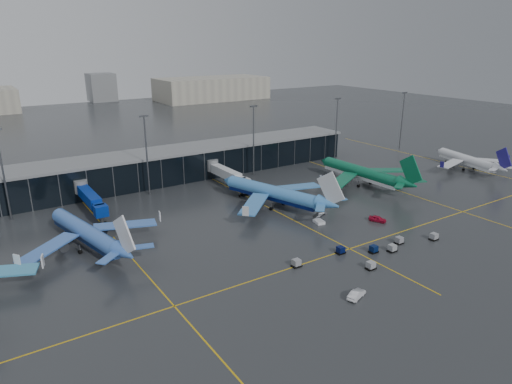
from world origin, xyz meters
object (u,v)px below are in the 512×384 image
airliner_aer_lingus (361,165)px  airliner_ba (467,154)px  service_van_white (356,294)px  service_van_red (378,219)px  baggage_carts (374,250)px  airliner_klm_near (272,184)px  mobile_airstair (319,220)px  airliner_arkefly (85,223)px

airliner_aer_lingus → airliner_ba: bearing=-11.1°
service_van_white → service_van_red: bearing=-71.4°
airliner_aer_lingus → baggage_carts: size_ratio=1.11×
airliner_klm_near → baggage_carts: 39.77m
baggage_carts → service_van_red: 20.48m
mobile_airstair → airliner_aer_lingus: bearing=40.5°
airliner_aer_lingus → airliner_klm_near: bearing=180.0°
airliner_arkefly → service_van_white: 64.06m
airliner_ba → mobile_airstair: airliner_ba is taller
baggage_carts → service_van_white: baggage_carts is taller
airliner_aer_lingus → airliner_ba: airliner_aer_lingus is taller
airliner_klm_near → service_van_white: bearing=-124.4°
airliner_ba → service_van_white: (-102.69, -43.89, -4.90)m
service_van_red → baggage_carts: bearing=-163.7°
airliner_arkefly → airliner_aer_lingus: (91.47, 0.34, 0.46)m
airliner_aer_lingus → service_van_red: (-20.94, -27.10, -5.95)m
airliner_klm_near → airliner_ba: size_ratio=1.19×
baggage_carts → mobile_airstair: (1.55, 21.17, 0.01)m
airliner_aer_lingus → service_van_white: bearing=-137.6°
airliner_arkefly → mobile_airstair: (56.42, -18.79, -5.52)m
airliner_klm_near → airliner_aer_lingus: size_ratio=1.00×
baggage_carts → service_van_red: baggage_carts is taller
airliner_ba → baggage_carts: (-85.24, -32.15, -4.93)m
airliner_arkefly → service_van_red: 75.63m
airliner_arkefly → airliner_aer_lingus: bearing=-11.6°
mobile_airstair → service_van_red: (14.11, -7.96, 0.04)m
mobile_airstair → service_van_red: bearing=-17.5°
airliner_arkefly → baggage_carts: bearing=-47.8°
airliner_arkefly → airliner_ba: airliner_arkefly is taller
service_van_red → service_van_white: (-33.11, -24.95, -0.01)m
airliner_klm_near → service_van_white: size_ratio=9.09×
baggage_carts → service_van_white: (-17.45, -11.74, 0.04)m
service_van_red → airliner_arkefly: bearing=135.4°
baggage_carts → mobile_airstair: bearing=85.8°
airliner_klm_near → service_van_red: (17.01, -26.10, -5.95)m
service_van_white → airliner_arkefly: bearing=17.5°
airliner_aer_lingus → service_van_red: airliner_aer_lingus is taller
airliner_arkefly → service_van_white: size_ratio=8.47×
airliner_arkefly → mobile_airstair: bearing=-30.2°
airliner_aer_lingus → service_van_red: size_ratio=9.29×
airliner_aer_lingus → service_van_red: bearing=-129.2°
baggage_carts → airliner_arkefly: bearing=143.9°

